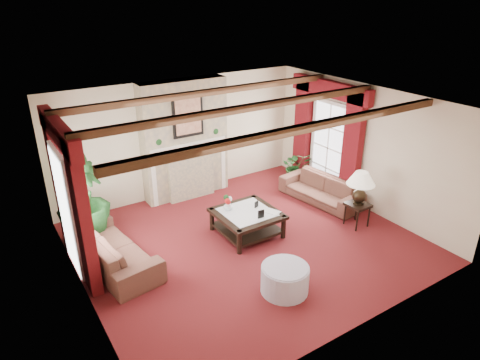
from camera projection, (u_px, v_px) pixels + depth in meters
floor at (247, 242)px, 8.25m from camera, size 6.00×6.00×0.00m
ceiling at (248, 104)px, 7.15m from camera, size 6.00×6.00×0.00m
back_wall at (181, 137)px, 9.81m from camera, size 6.00×0.02×2.70m
left_wall at (76, 223)px, 6.22m from camera, size 0.02×5.50×2.70m
right_wall at (363, 148)px, 9.18m from camera, size 0.02×5.50×2.70m
ceiling_beams at (248, 108)px, 7.17m from camera, size 6.00×3.00×0.12m
fireplace at (181, 80)px, 9.10m from camera, size 2.00×0.52×2.70m
french_door_left at (54, 152)px, 6.68m from camera, size 0.10×1.10×2.16m
french_door_right at (333, 103)px, 9.62m from camera, size 0.10×1.10×2.16m
curtains_left at (57, 125)px, 6.56m from camera, size 0.20×2.40×2.55m
curtains_right at (331, 84)px, 9.39m from camera, size 0.20×2.40×2.55m
sofa_left at (112, 243)px, 7.43m from camera, size 2.38×1.25×0.86m
sofa_right at (321, 185)px, 9.71m from camera, size 2.10×1.10×0.76m
potted_palm at (86, 217)px, 8.15m from camera, size 2.70×2.70×0.97m
small_plant at (296, 170)px, 10.73m from camera, size 1.43×1.44×0.63m
coffee_table at (247, 223)px, 8.44m from camera, size 1.17×1.17×0.48m
side_table at (357, 214)px, 8.74m from camera, size 0.50×0.50×0.50m
ottoman at (285, 279)px, 6.83m from camera, size 0.77×0.77×0.45m
table_lamp at (360, 188)px, 8.49m from camera, size 0.56×0.56×0.72m
flower_vase at (228, 206)px, 8.39m from camera, size 0.25×0.25×0.18m
book at (270, 208)px, 8.20m from camera, size 0.22×0.17×0.28m
photo_frame_a at (261, 214)px, 8.09m from camera, size 0.13×0.03×0.17m
photo_frame_b at (256, 205)px, 8.49m from camera, size 0.11×0.06×0.14m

